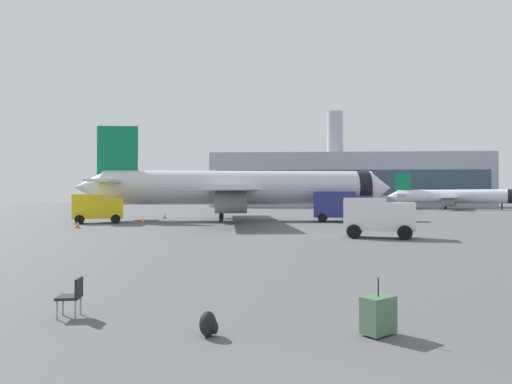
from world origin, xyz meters
TOP-DOWN VIEW (x-y plane):
  - airplane_at_gate at (-5.11, 46.52)m, footprint 35.77×32.34m
  - airplane_taxiing at (35.75, 93.10)m, footprint 25.56×23.46m
  - service_truck at (-18.66, 40.28)m, footprint 5.28×3.97m
  - fuel_truck at (6.27, 43.98)m, footprint 6.29×3.43m
  - cargo_van at (6.10, 25.41)m, footprint 4.73×3.12m
  - safety_cone_near at (-17.39, 33.18)m, footprint 0.44×0.44m
  - safety_cone_mid at (-14.43, 50.54)m, footprint 0.44×0.44m
  - safety_cone_far at (-13.20, 37.78)m, footprint 0.44×0.44m
  - rolling_suitcase at (1.71, 4.49)m, footprint 0.75×0.72m
  - traveller_backpack at (-1.52, 4.22)m, footprint 0.36×0.40m
  - gate_chair at (-4.74, 5.43)m, footprint 0.55×0.55m
  - terminal_building at (17.14, 120.32)m, footprint 70.96×22.85m

SIDE VIEW (x-z plane):
  - traveller_backpack at x=-1.52m, z-range -0.01..0.47m
  - safety_cone_near at x=-17.39m, z-range -0.01..0.62m
  - safety_cone_far at x=-13.20m, z-range -0.01..0.71m
  - safety_cone_mid at x=-14.43m, z-range -0.01..0.72m
  - rolling_suitcase at x=1.71m, z-range -0.16..0.94m
  - gate_chair at x=-4.74m, z-range 0.07..0.93m
  - cargo_van at x=6.10m, z-range 0.15..2.75m
  - service_truck at x=-18.66m, z-range 0.16..3.05m
  - fuel_truck at x=6.27m, z-range 0.17..3.37m
  - airplane_taxiing at x=35.75m, z-range -1.20..6.68m
  - airplane_at_gate at x=-5.11m, z-range -1.59..8.91m
  - terminal_building at x=17.14m, z-range -5.87..20.02m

